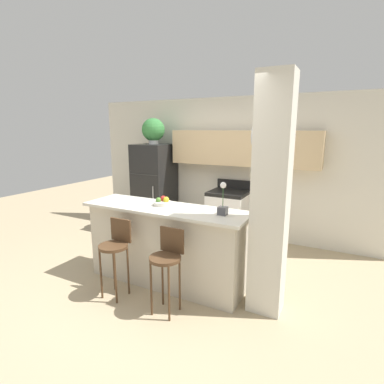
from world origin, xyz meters
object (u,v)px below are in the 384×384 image
at_px(refrigerator, 155,187).
at_px(fruit_bowl, 163,202).
at_px(bar_stool_right, 167,259).
at_px(orchid_vase, 223,204).
at_px(stove_range, 228,216).
at_px(potted_plant_on_fridge, 153,130).
at_px(trash_bin, 172,227).
at_px(bar_stool_left, 115,247).

distance_m(refrigerator, fruit_bowl, 2.14).
distance_m(bar_stool_right, orchid_vase, 0.87).
relative_size(stove_range, fruit_bowl, 4.73).
bearing_deg(refrigerator, potted_plant_on_fridge, 114.91).
xyz_separation_m(refrigerator, bar_stool_right, (1.72, -2.29, -0.23)).
bearing_deg(fruit_bowl, trash_bin, 117.12).
xyz_separation_m(refrigerator, fruit_bowl, (1.29, -1.69, 0.22)).
bearing_deg(refrigerator, stove_range, 2.31).
bearing_deg(fruit_bowl, orchid_vase, -3.59).
relative_size(potted_plant_on_fridge, fruit_bowl, 2.17).
distance_m(potted_plant_on_fridge, fruit_bowl, 2.31).
relative_size(bar_stool_left, fruit_bowl, 4.14).
height_order(bar_stool_right, trash_bin, bar_stool_right).
height_order(bar_stool_left, orchid_vase, orchid_vase).
relative_size(refrigerator, stove_range, 1.59).
xyz_separation_m(bar_stool_left, orchid_vase, (1.14, 0.54, 0.54)).
distance_m(bar_stool_left, trash_bin, 2.12).
height_order(refrigerator, potted_plant_on_fridge, potted_plant_on_fridge).
bearing_deg(bar_stool_left, bar_stool_right, 0.00).
height_order(stove_range, bar_stool_right, stove_range).
distance_m(potted_plant_on_fridge, trash_bin, 1.87).
bearing_deg(orchid_vase, potted_plant_on_fridge, 140.70).
bearing_deg(bar_stool_left, stove_range, 77.19).
bearing_deg(fruit_bowl, potted_plant_on_fridge, 127.23).
relative_size(refrigerator, bar_stool_left, 1.82).
relative_size(bar_stool_left, orchid_vase, 2.47).
bearing_deg(bar_stool_left, potted_plant_on_fridge, 113.55).
height_order(refrigerator, bar_stool_right, refrigerator).
distance_m(stove_range, bar_stool_left, 2.41).
relative_size(refrigerator, orchid_vase, 4.49).
height_order(refrigerator, stove_range, refrigerator).
bearing_deg(trash_bin, fruit_bowl, -62.88).
height_order(refrigerator, bar_stool_left, refrigerator).
xyz_separation_m(stove_range, bar_stool_left, (-0.53, -2.35, 0.16)).
xyz_separation_m(stove_range, bar_stool_right, (0.18, -2.35, 0.16)).
bearing_deg(trash_bin, orchid_vase, -43.24).
bearing_deg(potted_plant_on_fridge, bar_stool_right, -53.13).
relative_size(bar_stool_right, trash_bin, 2.46).
distance_m(refrigerator, stove_range, 1.58).
xyz_separation_m(refrigerator, potted_plant_on_fridge, (-0.00, 0.00, 1.11)).
xyz_separation_m(refrigerator, stove_range, (1.53, 0.06, -0.39)).
xyz_separation_m(potted_plant_on_fridge, orchid_vase, (2.13, -1.74, -0.81)).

